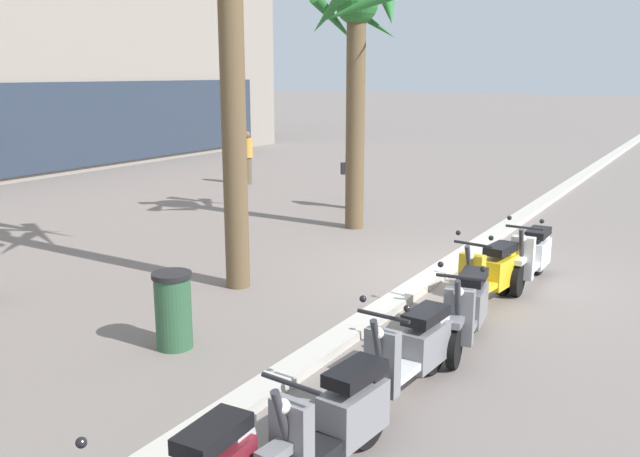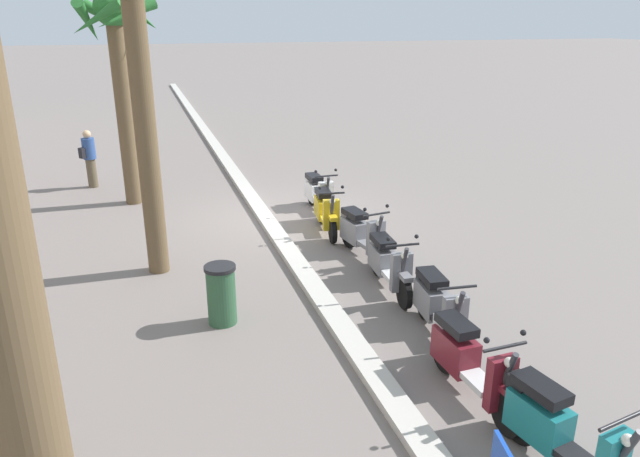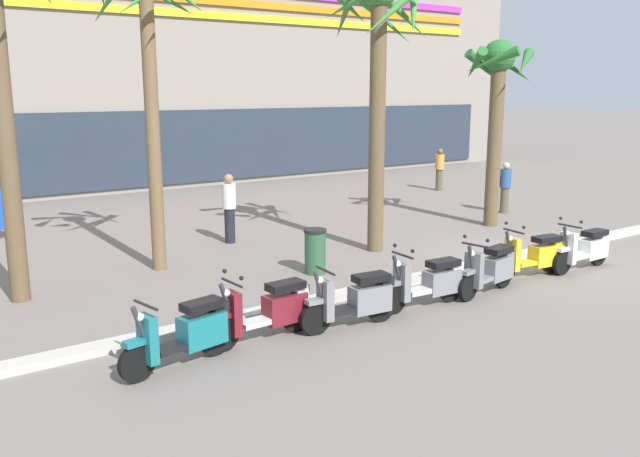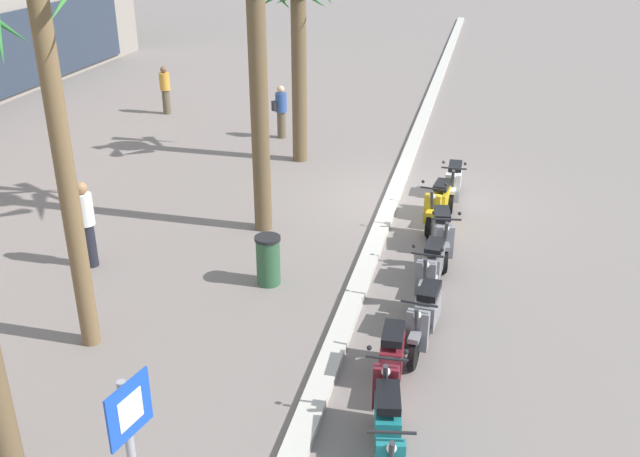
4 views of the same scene
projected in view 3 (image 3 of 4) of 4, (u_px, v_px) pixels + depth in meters
The scene contains 16 objects.
ground_plane at pixel (535, 261), 14.97m from camera, with size 200.00×200.00×0.00m, color slate.
curb_strip at pixel (522, 255), 15.26m from camera, with size 60.00×0.36×0.12m, color #BCB7AD.
scooter_teal_lead_nearest at pixel (186, 333), 9.27m from camera, with size 1.78×0.65×1.04m.
scooter_maroon_mid_front at pixel (269, 310), 10.24m from camera, with size 1.86×0.56×1.17m.
scooter_grey_second_in_line at pixel (356, 300), 10.78m from camera, with size 1.76×0.56×1.04m.
scooter_grey_gap_after_mid at pixel (429, 282), 11.79m from camera, with size 1.83×0.56×1.17m.
scooter_grey_mid_rear at pixel (490, 269), 12.58m from camera, with size 1.73×0.61×1.17m.
scooter_yellow_last_in_row at pixel (535, 255), 13.66m from camera, with size 1.83×0.60×1.17m.
scooter_white_far_back at pixel (585, 249), 14.24m from camera, with size 1.84×0.56×1.17m.
palm_tree_by_mall_entrance at pixel (378, 45), 14.99m from camera, with size 2.54×2.53×6.38m.
palm_tree_mid_walkway at pixel (497, 91), 18.12m from camera, with size 2.08×2.09×5.10m.
palm_tree_far_corner at pixel (147, 27), 13.29m from camera, with size 2.52×2.59×6.41m.
pedestrian_by_palm_tree at pixel (505, 186), 20.62m from camera, with size 0.41×0.44×1.58m.
pedestrian_window_shopping at pixel (439, 169), 25.19m from camera, with size 0.34×0.34×1.59m.
pedestrian_strolling_near_curb at pixel (229, 207), 16.58m from camera, with size 0.34×0.34×1.74m.
litter_bin at pixel (315, 251), 13.89m from camera, with size 0.48×0.48×0.95m.
Camera 3 is at (-12.35, -9.02, 3.81)m, focal length 37.40 mm.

